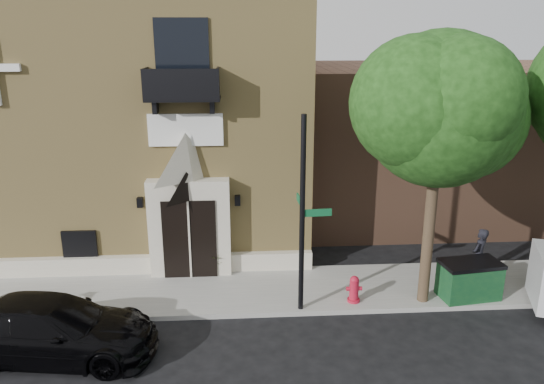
# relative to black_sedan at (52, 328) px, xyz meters

# --- Properties ---
(ground) EXTENTS (120.00, 120.00, 0.00)m
(ground) POSITION_rel_black_sedan_xyz_m (4.11, 1.45, -0.76)
(ground) COLOR black
(ground) RESTS_ON ground
(sidewalk) EXTENTS (42.00, 3.00, 0.15)m
(sidewalk) POSITION_rel_black_sedan_xyz_m (5.11, 2.95, -0.68)
(sidewalk) COLOR gray
(sidewalk) RESTS_ON ground
(church) EXTENTS (12.20, 11.01, 9.30)m
(church) POSITION_rel_black_sedan_xyz_m (1.12, 9.40, 3.88)
(church) COLOR tan
(church) RESTS_ON ground
(neighbour_building) EXTENTS (18.00, 8.00, 6.40)m
(neighbour_building) POSITION_rel_black_sedan_xyz_m (16.11, 10.45, 2.44)
(neighbour_building) COLOR brown
(neighbour_building) RESTS_ON ground
(street_tree_left) EXTENTS (4.97, 4.38, 7.77)m
(street_tree_left) POSITION_rel_black_sedan_xyz_m (10.13, 1.80, 5.11)
(street_tree_left) COLOR #38281C
(street_tree_left) RESTS_ON sidewalk
(black_sedan) EXTENTS (5.42, 2.70, 1.51)m
(black_sedan) POSITION_rel_black_sedan_xyz_m (0.00, 0.00, 0.00)
(black_sedan) COLOR black
(black_sedan) RESTS_ON ground
(street_sign) EXTENTS (0.90, 0.90, 5.63)m
(street_sign) POSITION_rel_black_sedan_xyz_m (6.44, 1.67, 2.23)
(street_sign) COLOR black
(street_sign) RESTS_ON sidewalk
(fire_hydrant) EXTENTS (0.47, 0.37, 0.82)m
(fire_hydrant) POSITION_rel_black_sedan_xyz_m (8.04, 1.96, -0.20)
(fire_hydrant) COLOR #AA142B
(fire_hydrant) RESTS_ON sidewalk
(dumpster) EXTENTS (1.87, 1.22, 1.14)m
(dumpster) POSITION_rel_black_sedan_xyz_m (11.53, 2.01, -0.03)
(dumpster) COLOR #103C20
(dumpster) RESTS_ON sidewalk
(planter) EXTENTS (0.70, 0.63, 0.69)m
(planter) POSITION_rel_black_sedan_xyz_m (3.89, 4.09, -0.26)
(planter) COLOR #536932
(planter) RESTS_ON sidewalk
(pedestrian_near) EXTENTS (0.78, 0.76, 1.80)m
(pedestrian_near) POSITION_rel_black_sedan_xyz_m (12.21, 2.96, 0.29)
(pedestrian_near) COLOR black
(pedestrian_near) RESTS_ON sidewalk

